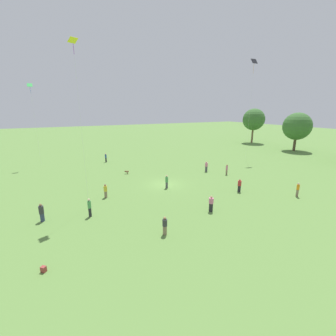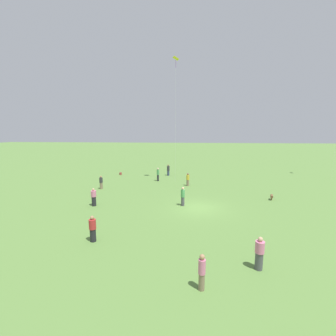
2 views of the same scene
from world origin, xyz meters
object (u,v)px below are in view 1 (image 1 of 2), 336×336
Objects in this scene: person_3 at (206,167)px; person_5 at (106,191)px; person_0 at (165,226)px; kite_4 at (74,55)px; person_9 at (42,213)px; kite_3 at (254,65)px; person_8 at (106,158)px; person_4 at (227,169)px; person_10 at (90,207)px; person_1 at (239,186)px; person_7 at (298,190)px; dog_0 at (127,172)px; person_2 at (167,182)px; kite_0 at (30,90)px; picnic_bag_0 at (44,269)px; person_6 at (211,204)px.

person_3 is 17.95m from person_5.
kite_4 is (-8.75, -4.83, 14.24)m from person_0.
person_9 is 0.09× the size of kite_3.
person_9 is at bearing 114.64° from person_8.
person_10 is at bearing -31.14° from person_4.
person_9 reaches higher than person_1.
dog_0 is (-18.94, -15.31, -0.51)m from person_7.
person_10 is (3.84, -10.40, 0.06)m from person_2.
kite_0 is 24.15m from kite_4.
person_5 is 0.10× the size of kite_4.
person_2 is 29.98m from kite_3.
person_2 is at bearing -149.84° from kite_4.
person_4 is 2.39× the size of dog_0.
person_4 is at bearing 76.77° from person_9.
person_7 is (-0.23, 17.93, 0.09)m from person_0.
person_2 reaches higher than picnic_bag_0.
person_4 is at bearing -95.56° from kite_3.
person_9 is (-7.36, -9.20, 0.06)m from person_0.
person_2 is (-10.13, 5.34, 0.10)m from person_0.
person_10 is (4.24, -2.45, 0.13)m from person_5.
person_7 is 28.06m from person_9.
picnic_bag_0 is at bearing -178.68° from person_5.
person_5 is 7.31m from person_9.
person_6 is at bearing -2.20° from person_10.
person_4 is 1.01× the size of person_5.
person_6 is 0.10× the size of kite_4.
person_1 is 0.98× the size of person_7.
kite_4 is at bearing -124.30° from person_2.
kite_4 reaches higher than person_5.
person_9 is at bearing 79.46° from person_7.
person_7 is at bearing -67.00° from kite_3.
person_8 is (-18.93, -3.87, 0.01)m from person_2.
person_9 is (21.69, -10.67, -0.04)m from person_8.
person_4 is 0.95× the size of person_8.
person_0 is 0.96× the size of person_4.
person_3 is 19.97m from person_8.
person_0 is at bearing 133.97° from person_6.
person_0 reaches higher than picnic_bag_0.
person_6 is (2.87, -6.70, -0.01)m from person_1.
dog_0 is at bearing -128.09° from person_0.
person_5 is 2.36× the size of dog_0.
kite_4 reaches higher than kite_0.
person_2 is at bearing 39.91° from person_10.
person_3 is at bearing -166.52° from person_0.
kite_0 is (-30.54, -16.08, 12.58)m from person_6.
picnic_bag_0 is (29.45, -10.48, -0.72)m from person_8.
picnic_bag_0 is at bearing -46.86° from kite_0.
person_0 is 20.20m from person_4.
person_5 is 10.12m from dog_0.
kite_4 is at bearing 85.62° from person_6.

